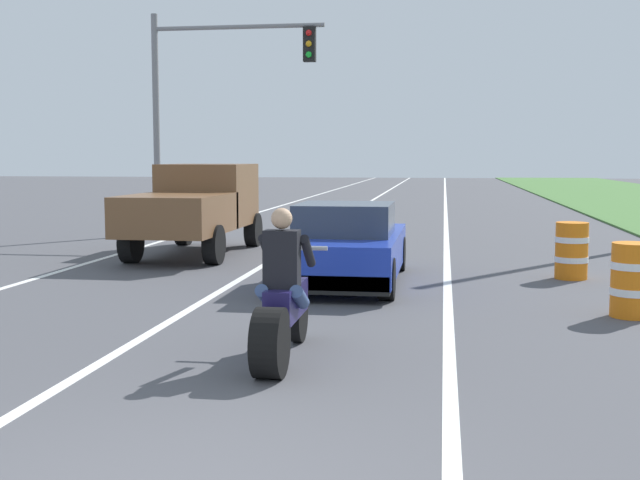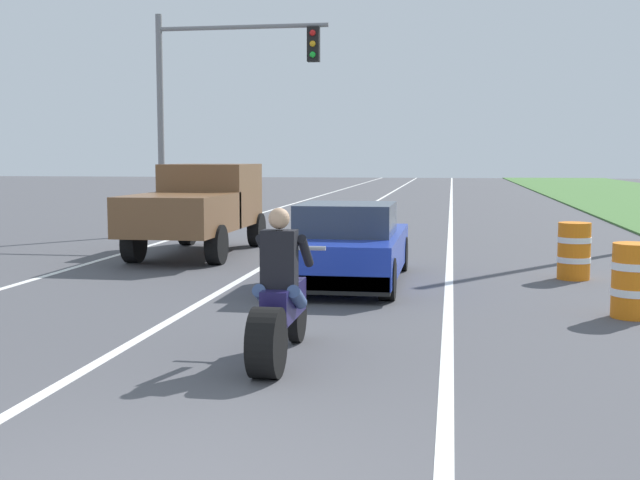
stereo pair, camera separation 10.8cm
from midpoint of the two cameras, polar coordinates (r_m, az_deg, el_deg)
name	(u,v)px [view 1 (the left image)]	position (r m, az deg, el deg)	size (l,w,h in m)	color
lane_stripe_left_solid	(214,225)	(25.45, -7.62, 1.04)	(0.14, 120.00, 0.01)	white
lane_stripe_right_solid	(446,228)	(24.42, 8.81, 0.82)	(0.14, 120.00, 0.01)	white
lane_stripe_centre_dashed	(328,227)	(24.68, 0.42, 0.94)	(0.14, 120.00, 0.01)	white
motorcycle_with_rider	(282,306)	(8.37, -3.07, -4.73)	(0.70, 2.21, 1.62)	black
sports_car_blue	(346,246)	(13.62, 1.63, -0.46)	(1.84, 4.30, 1.37)	#1E38B2
pickup_truck_left_lane_brown	(196,204)	(17.88, -8.97, 2.52)	(2.02, 4.80, 1.98)	brown
traffic_light_mast_near	(208,88)	(22.30, -8.12, 10.65)	(4.76, 0.34, 6.00)	gray
construction_barrel_nearest	(633,280)	(11.51, 21.05, -2.65)	(0.58, 0.58, 1.00)	orange
construction_barrel_mid	(572,250)	(14.77, 17.22, -0.71)	(0.58, 0.58, 1.00)	orange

